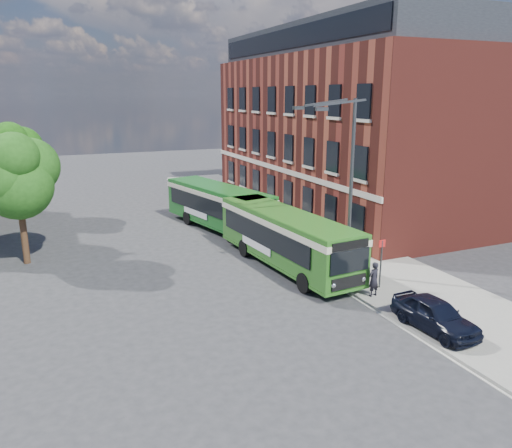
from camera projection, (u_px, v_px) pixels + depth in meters
name	position (u px, v px, depth m)	size (l,w,h in m)	color
ground	(240.00, 278.00, 25.70)	(120.00, 120.00, 0.00)	#2D2C2F
pavement	(290.00, 226.00, 35.47)	(6.00, 48.00, 0.15)	gray
kerb_line	(250.00, 232.00, 34.32)	(0.12, 48.00, 0.01)	beige
brick_office	(346.00, 123.00, 39.97)	(12.10, 26.00, 14.20)	maroon
street_lamp	(345.00, 186.00, 24.57)	(2.96, 2.38, 9.00)	#383A3D
bus_stop_sign	(381.00, 260.00, 23.74)	(0.35, 0.08, 2.52)	#383A3D
bus_front	(286.00, 234.00, 26.95)	(3.48, 11.19, 3.02)	#29661C
bus_rear	(218.00, 203.00, 34.63)	(4.77, 10.69, 3.02)	#175D1C
parked_car	(435.00, 315.00, 19.57)	(1.54, 3.83, 1.31)	black
pedestrian_a	(374.00, 279.00, 22.84)	(0.60, 0.39, 1.64)	black
pedestrian_b	(342.00, 248.00, 27.48)	(0.80, 0.62, 1.65)	black
tree_left	(18.00, 175.00, 26.69)	(4.34, 4.13, 7.33)	#382314
tree_right	(12.00, 154.00, 36.58)	(4.32, 4.11, 7.30)	#382314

